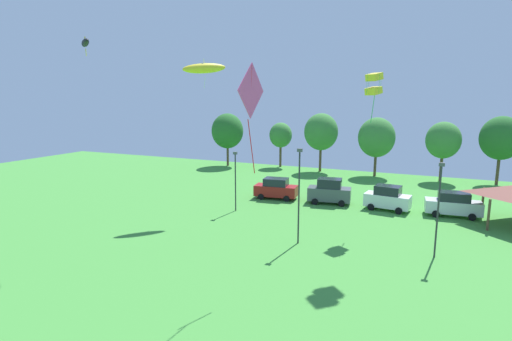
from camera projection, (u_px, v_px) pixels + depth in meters
name	position (u px, v px, depth m)	size (l,w,h in m)	color
kite_flying_2	(204.00, 68.00, 36.19)	(3.39, 3.70, 2.61)	yellow
kite_flying_4	(374.00, 84.00, 32.14)	(1.42, 1.45, 4.03)	yellow
kite_flying_6	(85.00, 43.00, 31.31)	(2.17, 1.80, 1.47)	black
kite_flying_7	(251.00, 94.00, 21.54)	(0.47, 2.99, 6.01)	#E54C93
parked_car_leftmost	(276.00, 189.00, 42.31)	(4.63, 2.43, 2.22)	maroon
parked_car_second_from_left	(329.00, 191.00, 40.36)	(4.45, 2.50, 2.57)	#4C5156
parked_car_third_from_left	(387.00, 198.00, 37.98)	(4.33, 2.42, 2.37)	silver
parked_car_rightmost_in_row	(453.00, 204.00, 35.94)	(4.83, 2.29, 2.24)	silver
light_post_0	(438.00, 205.00, 26.15)	(0.36, 0.20, 6.43)	#2D2D33
light_post_2	(299.00, 191.00, 28.72)	(0.36, 0.20, 7.02)	#2D2D33
light_post_3	(235.00, 178.00, 37.34)	(0.36, 0.20, 5.65)	#2D2D33
treeline_tree_0	(227.00, 131.00, 62.50)	(4.97, 4.97, 8.25)	brown
treeline_tree_1	(281.00, 135.00, 61.60)	(3.49, 3.49, 6.88)	brown
treeline_tree_2	(321.00, 132.00, 57.43)	(4.84, 4.84, 8.45)	brown
treeline_tree_3	(377.00, 138.00, 54.03)	(4.90, 4.90, 8.02)	brown
treeline_tree_4	(443.00, 140.00, 50.66)	(4.26, 4.26, 7.65)	brown
treeline_tree_5	(501.00, 138.00, 48.51)	(4.85, 4.85, 8.44)	brown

